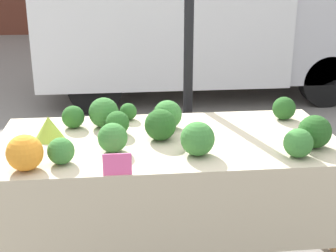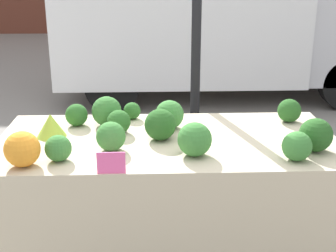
{
  "view_description": "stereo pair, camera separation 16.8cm",
  "coord_description": "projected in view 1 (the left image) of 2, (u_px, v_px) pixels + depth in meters",
  "views": [
    {
      "loc": [
        -0.27,
        -2.55,
        1.84
      ],
      "look_at": [
        0.0,
        0.0,
        0.92
      ],
      "focal_mm": 50.0,
      "sensor_mm": 36.0,
      "label": 1
    },
    {
      "loc": [
        -0.1,
        -2.56,
        1.84
      ],
      "look_at": [
        0.0,
        0.0,
        0.92
      ],
      "focal_mm": 50.0,
      "sensor_mm": 36.0,
      "label": 2
    }
  ],
  "objects": [
    {
      "name": "tent_pole",
      "position": [
        189.0,
        48.0,
        3.39
      ],
      "size": [
        0.07,
        0.07,
        2.46
      ],
      "color": "black",
      "rests_on": "ground_plane"
    },
    {
      "name": "parked_truck",
      "position": [
        195.0,
        6.0,
        6.44
      ],
      "size": [
        4.54,
        2.01,
        2.35
      ],
      "color": "white",
      "rests_on": "ground_plane"
    },
    {
      "name": "market_table",
      "position": [
        169.0,
        158.0,
        2.72
      ],
      "size": [
        2.0,
        0.95,
        0.84
      ],
      "color": "beige",
      "rests_on": "ground_plane"
    },
    {
      "name": "orange_cauliflower",
      "position": [
        25.0,
        153.0,
        2.31
      ],
      "size": [
        0.18,
        0.18,
        0.18
      ],
      "color": "orange",
      "rests_on": "market_table"
    },
    {
      "name": "romanesco_head",
      "position": [
        49.0,
        128.0,
        2.72
      ],
      "size": [
        0.18,
        0.18,
        0.14
      ],
      "color": "#93B238",
      "rests_on": "market_table"
    },
    {
      "name": "broccoli_head_0",
      "position": [
        128.0,
        112.0,
        3.06
      ],
      "size": [
        0.11,
        0.11,
        0.11
      ],
      "color": "#285B23",
      "rests_on": "market_table"
    },
    {
      "name": "broccoli_head_1",
      "position": [
        298.0,
        143.0,
        2.47
      ],
      "size": [
        0.16,
        0.16,
        0.16
      ],
      "color": "#387533",
      "rests_on": "market_table"
    },
    {
      "name": "broccoli_head_2",
      "position": [
        198.0,
        139.0,
        2.49
      ],
      "size": [
        0.18,
        0.18,
        0.18
      ],
      "color": "#387533",
      "rests_on": "market_table"
    },
    {
      "name": "broccoli_head_3",
      "position": [
        160.0,
        125.0,
        2.7
      ],
      "size": [
        0.18,
        0.18,
        0.18
      ],
      "color": "#23511E",
      "rests_on": "market_table"
    },
    {
      "name": "broccoli_head_4",
      "position": [
        315.0,
        132.0,
        2.59
      ],
      "size": [
        0.19,
        0.19,
        0.19
      ],
      "color": "#23511E",
      "rests_on": "market_table"
    },
    {
      "name": "broccoli_head_5",
      "position": [
        117.0,
        123.0,
        2.8
      ],
      "size": [
        0.14,
        0.14,
        0.14
      ],
      "color": "#285B23",
      "rests_on": "market_table"
    },
    {
      "name": "broccoli_head_6",
      "position": [
        73.0,
        117.0,
        2.91
      ],
      "size": [
        0.14,
        0.14,
        0.14
      ],
      "color": "#285B23",
      "rests_on": "market_table"
    },
    {
      "name": "broccoli_head_7",
      "position": [
        113.0,
        138.0,
        2.54
      ],
      "size": [
        0.16,
        0.16,
        0.16
      ],
      "color": "#387533",
      "rests_on": "market_table"
    },
    {
      "name": "broccoli_head_8",
      "position": [
        167.0,
        115.0,
        2.89
      ],
      "size": [
        0.18,
        0.18,
        0.18
      ],
      "color": "#387533",
      "rests_on": "market_table"
    },
    {
      "name": "broccoli_head_9",
      "position": [
        61.0,
        151.0,
        2.39
      ],
      "size": [
        0.14,
        0.14,
        0.14
      ],
      "color": "#387533",
      "rests_on": "market_table"
    },
    {
      "name": "broccoli_head_10",
      "position": [
        104.0,
        112.0,
        2.92
      ],
      "size": [
        0.19,
        0.19,
        0.19
      ],
      "color": "#336B2D",
      "rests_on": "market_table"
    },
    {
      "name": "broccoli_head_11",
      "position": [
        284.0,
        108.0,
        3.06
      ],
      "size": [
        0.15,
        0.15,
        0.15
      ],
      "color": "#23511E",
      "rests_on": "market_table"
    },
    {
      "name": "price_sign",
      "position": [
        117.0,
        164.0,
        2.27
      ],
      "size": [
        0.14,
        0.01,
        0.11
      ],
      "color": "#F45B9E",
      "rests_on": "market_table"
    }
  ]
}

